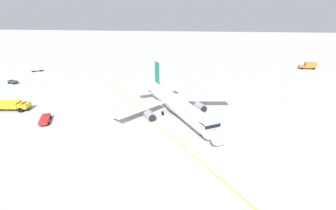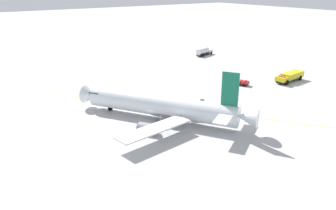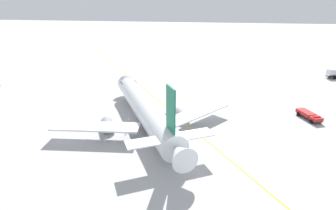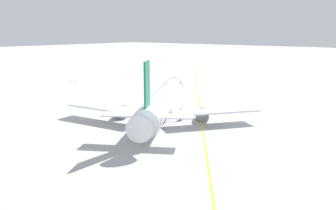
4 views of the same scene
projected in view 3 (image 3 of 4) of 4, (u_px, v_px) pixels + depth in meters
ground_plane at (138, 121)px, 52.62m from camera, size 600.00×600.00×0.00m
airliner_main at (146, 111)px, 50.30m from camera, size 29.80×34.79×11.77m
ops_pickup_truck at (309, 115)px, 53.36m from camera, size 4.07×6.02×1.41m
taxiway_centreline at (174, 114)px, 56.19m from camera, size 110.17×153.95×0.01m
safety_cone_near at (0, 85)px, 74.74m from camera, size 0.36×0.36×0.55m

